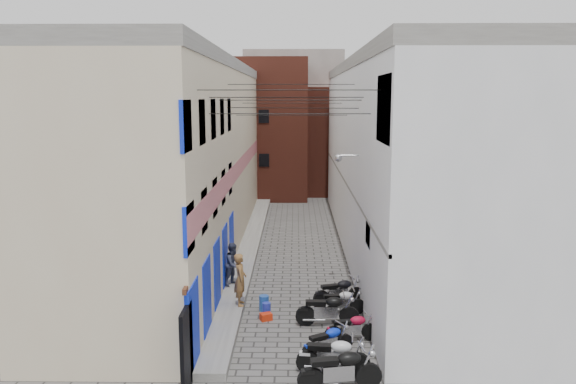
{
  "coord_description": "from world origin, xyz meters",
  "views": [
    {
      "loc": [
        0.19,
        -13.48,
        7.32
      ],
      "look_at": [
        -0.16,
        11.91,
        3.0
      ],
      "focal_mm": 35.0,
      "sensor_mm": 36.0,
      "label": 1
    }
  ],
  "objects_px": {
    "motorcycle_d": "(352,326)",
    "person_a": "(240,279)",
    "motorcycle_a": "(340,368)",
    "motorcycle_c": "(328,340)",
    "motorcycle_b": "(333,354)",
    "motorcycle_g": "(339,290)",
    "water_jug_near": "(267,309)",
    "water_jug_far": "(264,303)",
    "red_crate": "(266,317)",
    "motorcycle_e": "(327,308)",
    "person_b": "(234,264)",
    "motorcycle_f": "(341,300)"
  },
  "relations": [
    {
      "from": "motorcycle_a",
      "to": "motorcycle_c",
      "type": "xyz_separation_m",
      "value": [
        -0.2,
        1.93,
        -0.14
      ]
    },
    {
      "from": "motorcycle_g",
      "to": "red_crate",
      "type": "height_order",
      "value": "motorcycle_g"
    },
    {
      "from": "water_jug_near",
      "to": "red_crate",
      "type": "height_order",
      "value": "water_jug_near"
    },
    {
      "from": "red_crate",
      "to": "motorcycle_c",
      "type": "bearing_deg",
      "value": -53.66
    },
    {
      "from": "motorcycle_c",
      "to": "water_jug_near",
      "type": "height_order",
      "value": "motorcycle_c"
    },
    {
      "from": "motorcycle_b",
      "to": "person_b",
      "type": "relative_size",
      "value": 1.22
    },
    {
      "from": "motorcycle_e",
      "to": "motorcycle_f",
      "type": "xyz_separation_m",
      "value": [
        0.51,
        1.0,
        -0.11
      ]
    },
    {
      "from": "motorcycle_g",
      "to": "person_b",
      "type": "relative_size",
      "value": 1.17
    },
    {
      "from": "motorcycle_d",
      "to": "motorcycle_g",
      "type": "relative_size",
      "value": 0.88
    },
    {
      "from": "motorcycle_d",
      "to": "person_a",
      "type": "height_order",
      "value": "person_a"
    },
    {
      "from": "motorcycle_c",
      "to": "person_a",
      "type": "bearing_deg",
      "value": -170.59
    },
    {
      "from": "motorcycle_b",
      "to": "person_a",
      "type": "height_order",
      "value": "person_a"
    },
    {
      "from": "motorcycle_a",
      "to": "water_jug_near",
      "type": "xyz_separation_m",
      "value": [
        -2.1,
        4.94,
        -0.41
      ]
    },
    {
      "from": "motorcycle_a",
      "to": "person_a",
      "type": "height_order",
      "value": "person_a"
    },
    {
      "from": "motorcycle_c",
      "to": "motorcycle_a",
      "type": "bearing_deg",
      "value": -25.05
    },
    {
      "from": "motorcycle_e",
      "to": "motorcycle_f",
      "type": "distance_m",
      "value": 1.13
    },
    {
      "from": "motorcycle_a",
      "to": "motorcycle_c",
      "type": "height_order",
      "value": "motorcycle_a"
    },
    {
      "from": "motorcycle_b",
      "to": "red_crate",
      "type": "relative_size",
      "value": 5.34
    },
    {
      "from": "motorcycle_d",
      "to": "motorcycle_f",
      "type": "relative_size",
      "value": 1.0
    },
    {
      "from": "motorcycle_d",
      "to": "water_jug_far",
      "type": "distance_m",
      "value": 3.74
    },
    {
      "from": "person_a",
      "to": "red_crate",
      "type": "relative_size",
      "value": 4.88
    },
    {
      "from": "motorcycle_a",
      "to": "motorcycle_b",
      "type": "distance_m",
      "value": 0.9
    },
    {
      "from": "motorcycle_f",
      "to": "water_jug_far",
      "type": "distance_m",
      "value": 2.66
    },
    {
      "from": "motorcycle_b",
      "to": "motorcycle_g",
      "type": "xyz_separation_m",
      "value": [
        0.53,
        5.04,
        -0.03
      ]
    },
    {
      "from": "motorcycle_g",
      "to": "water_jug_far",
      "type": "bearing_deg",
      "value": -95.33
    },
    {
      "from": "water_jug_near",
      "to": "motorcycle_d",
      "type": "bearing_deg",
      "value": -37.09
    },
    {
      "from": "water_jug_far",
      "to": "person_a",
      "type": "bearing_deg",
      "value": -171.52
    },
    {
      "from": "motorcycle_b",
      "to": "motorcycle_g",
      "type": "distance_m",
      "value": 5.07
    },
    {
      "from": "person_a",
      "to": "person_b",
      "type": "distance_m",
      "value": 2.16
    },
    {
      "from": "water_jug_near",
      "to": "person_b",
      "type": "bearing_deg",
      "value": 119.45
    },
    {
      "from": "motorcycle_c",
      "to": "water_jug_near",
      "type": "distance_m",
      "value": 3.57
    },
    {
      "from": "water_jug_near",
      "to": "red_crate",
      "type": "distance_m",
      "value": 0.43
    },
    {
      "from": "motorcycle_f",
      "to": "motorcycle_g",
      "type": "height_order",
      "value": "motorcycle_g"
    },
    {
      "from": "water_jug_near",
      "to": "motorcycle_f",
      "type": "bearing_deg",
      "value": 3.25
    },
    {
      "from": "motorcycle_e",
      "to": "motorcycle_f",
      "type": "relative_size",
      "value": 1.22
    },
    {
      "from": "motorcycle_e",
      "to": "motorcycle_f",
      "type": "bearing_deg",
      "value": 153.53
    },
    {
      "from": "motorcycle_c",
      "to": "motorcycle_g",
      "type": "distance_m",
      "value": 4.04
    },
    {
      "from": "person_a",
      "to": "motorcycle_d",
      "type": "bearing_deg",
      "value": -130.91
    },
    {
      "from": "motorcycle_g",
      "to": "person_a",
      "type": "distance_m",
      "value": 3.55
    },
    {
      "from": "motorcycle_e",
      "to": "motorcycle_d",
      "type": "bearing_deg",
      "value": 30.6
    },
    {
      "from": "water_jug_far",
      "to": "red_crate",
      "type": "height_order",
      "value": "water_jug_far"
    },
    {
      "from": "motorcycle_e",
      "to": "water_jug_far",
      "type": "height_order",
      "value": "motorcycle_e"
    },
    {
      "from": "motorcycle_c",
      "to": "person_a",
      "type": "distance_m",
      "value": 4.41
    },
    {
      "from": "motorcycle_g",
      "to": "person_b",
      "type": "distance_m",
      "value": 4.19
    },
    {
      "from": "motorcycle_e",
      "to": "person_b",
      "type": "relative_size",
      "value": 1.26
    },
    {
      "from": "motorcycle_d",
      "to": "person_b",
      "type": "xyz_separation_m",
      "value": [
        -4.06,
        4.47,
        0.58
      ]
    },
    {
      "from": "motorcycle_c",
      "to": "motorcycle_e",
      "type": "height_order",
      "value": "motorcycle_e"
    },
    {
      "from": "motorcycle_g",
      "to": "person_a",
      "type": "relative_size",
      "value": 1.05
    },
    {
      "from": "motorcycle_b",
      "to": "motorcycle_d",
      "type": "height_order",
      "value": "motorcycle_b"
    },
    {
      "from": "motorcycle_e",
      "to": "motorcycle_g",
      "type": "height_order",
      "value": "motorcycle_e"
    }
  ]
}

